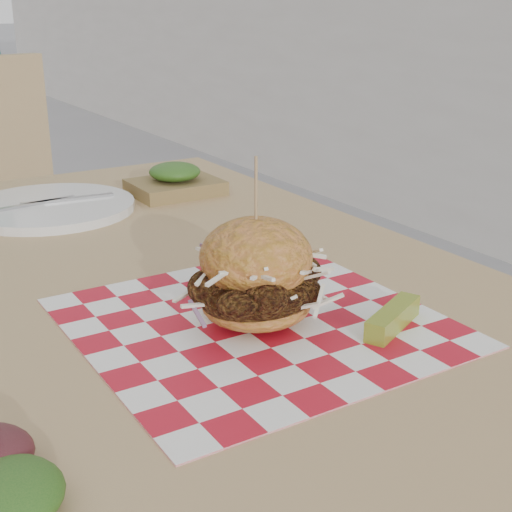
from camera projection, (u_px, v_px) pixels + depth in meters
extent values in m
cube|color=tan|center=(134.00, 292.00, 0.88)|extent=(0.80, 1.20, 0.04)
cylinder|color=#333338|center=(191.00, 337.00, 1.61)|extent=(0.05, 0.05, 0.71)
cube|color=tan|center=(1.00, 287.00, 1.64)|extent=(0.51, 0.51, 0.04)
cylinder|color=#333338|center=(119.00, 376.00, 1.72)|extent=(0.03, 0.03, 0.43)
cylinder|color=#333338|center=(41.00, 331.00, 1.96)|extent=(0.03, 0.03, 0.43)
cube|color=red|center=(256.00, 322.00, 0.75)|extent=(0.36, 0.36, 0.00)
ellipsoid|color=#C57637|center=(256.00, 304.00, 0.74)|extent=(0.11, 0.11, 0.04)
ellipsoid|color=brown|center=(256.00, 290.00, 0.74)|extent=(0.13, 0.12, 0.06)
ellipsoid|color=#C57637|center=(256.00, 257.00, 0.73)|extent=(0.12, 0.12, 0.08)
cylinder|color=tan|center=(256.00, 200.00, 0.71)|extent=(0.00, 0.00, 0.09)
cube|color=#98A52F|center=(393.00, 318.00, 0.73)|extent=(0.10, 0.06, 0.02)
cylinder|color=white|center=(50.00, 207.00, 1.15)|extent=(0.27, 0.27, 0.01)
cube|color=silver|center=(31.00, 204.00, 1.13)|extent=(0.15, 0.03, 0.00)
cube|color=silver|center=(68.00, 199.00, 1.16)|extent=(0.15, 0.03, 0.00)
cube|color=olive|center=(175.00, 187.00, 1.25)|extent=(0.15, 0.12, 0.02)
ellipsoid|color=#1D4F16|center=(175.00, 172.00, 1.24)|extent=(0.09, 0.09, 0.03)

